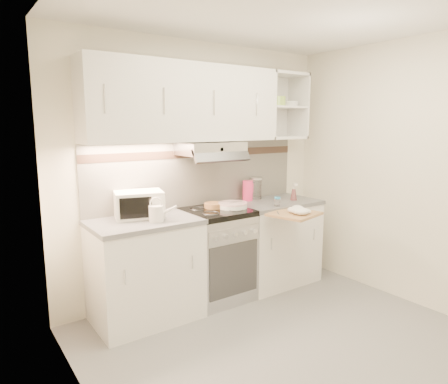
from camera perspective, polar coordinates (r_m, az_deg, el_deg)
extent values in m
plane|color=gray|center=(3.37, 10.15, -20.92)|extent=(3.00, 3.00, 0.00)
cube|color=white|center=(4.04, -3.53, 3.12)|extent=(3.00, 0.04, 2.50)
cube|color=white|center=(2.15, -18.21, -3.13)|extent=(0.04, 2.80, 2.50)
cube|color=white|center=(4.15, 25.49, 2.38)|extent=(0.04, 2.80, 2.50)
cube|color=white|center=(3.02, 11.71, 24.69)|extent=(3.00, 2.80, 0.04)
cube|color=silver|center=(4.03, -3.46, 2.69)|extent=(2.40, 0.02, 0.64)
cube|color=#39271F|center=(4.01, -3.43, 5.52)|extent=(2.40, 0.01, 0.08)
cube|color=white|center=(3.74, -5.58, 12.55)|extent=(1.90, 0.34, 0.70)
cube|color=white|center=(4.46, 8.28, 12.03)|extent=(0.50, 0.34, 0.70)
cylinder|color=#99C54C|center=(4.41, 7.51, 12.73)|extent=(0.19, 0.19, 0.10)
cylinder|color=white|center=(4.54, 9.41, 12.31)|extent=(0.18, 0.18, 0.06)
cube|color=#B7B7BC|center=(3.85, -2.00, 6.25)|extent=(0.60, 0.40, 0.12)
cube|color=white|center=(3.63, -11.17, -11.15)|extent=(0.90, 0.60, 0.86)
cube|color=slate|center=(3.50, -11.41, -4.24)|extent=(0.92, 0.62, 0.04)
cube|color=white|center=(4.41, 7.07, -7.26)|extent=(0.90, 0.60, 0.86)
cube|color=slate|center=(4.30, 7.19, -1.51)|extent=(0.92, 0.62, 0.04)
cube|color=#B7B7BC|center=(3.97, -1.11, -9.20)|extent=(0.60, 0.58, 0.85)
cube|color=black|center=(3.85, -1.13, -2.84)|extent=(0.60, 0.60, 0.05)
cube|color=white|center=(3.58, -12.09, -1.71)|extent=(0.47, 0.40, 0.23)
cube|color=black|center=(3.44, -11.10, -2.13)|extent=(0.26, 0.08, 0.18)
cylinder|color=white|center=(3.41, -9.65, -3.05)|extent=(0.12, 0.12, 0.13)
cone|color=white|center=(3.41, -8.06, -2.66)|extent=(0.17, 0.09, 0.10)
torus|color=white|center=(3.39, -9.69, -1.63)|extent=(0.11, 0.05, 0.11)
cylinder|color=white|center=(3.91, 1.25, -2.15)|extent=(0.29, 0.29, 0.02)
cylinder|color=white|center=(3.90, 1.25, -1.89)|extent=(0.29, 0.29, 0.02)
cylinder|color=white|center=(3.90, 1.25, -1.63)|extent=(0.29, 0.29, 0.02)
cube|color=silver|center=(3.90, 1.25, -1.45)|extent=(0.18, 0.09, 0.01)
cylinder|color=tan|center=(3.91, -1.45, -1.92)|extent=(0.19, 0.19, 0.05)
cylinder|color=#FE3371|center=(4.27, 3.41, 0.21)|extent=(0.11, 0.11, 0.22)
cube|color=#FE3371|center=(4.29, 4.06, 0.61)|extent=(0.02, 0.03, 0.09)
cylinder|color=silver|center=(4.37, 4.60, 0.40)|extent=(0.12, 0.12, 0.21)
cylinder|color=#B7B7BC|center=(4.35, 4.62, 1.92)|extent=(0.12, 0.12, 0.02)
cylinder|color=silver|center=(4.03, 7.62, -1.48)|extent=(0.06, 0.06, 0.07)
cylinder|color=teal|center=(4.02, 7.64, -0.84)|extent=(0.06, 0.06, 0.02)
cone|color=#D9787E|center=(4.36, 9.92, -0.35)|extent=(0.08, 0.08, 0.12)
cube|color=#A77549|center=(3.83, 10.02, -3.12)|extent=(0.51, 0.48, 0.02)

